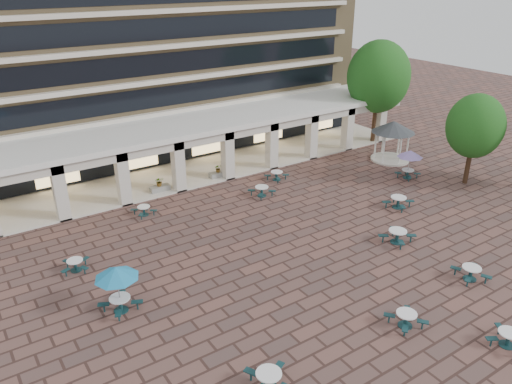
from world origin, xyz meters
TOP-DOWN VIEW (x-y plane):
  - ground at (0.00, 0.00)m, footprint 120.00×120.00m
  - apartment_building at (0.00, 25.47)m, footprint 40.00×15.50m
  - retail_arcade at (0.00, 14.80)m, footprint 42.00×6.60m
  - picnic_table_0 at (-7.66, -7.16)m, footprint 2.11×2.11m
  - picnic_table_1 at (2.54, -11.00)m, footprint 1.89×1.89m
  - picnic_table_2 at (5.46, -2.02)m, footprint 2.09×2.09m
  - picnic_table_3 at (5.70, -6.92)m, footprint 2.02×2.02m
  - picnic_table_4 at (-10.82, 0.86)m, footprint 2.14×2.14m
  - picnic_table_5 at (-0.18, -7.59)m, footprint 1.76×1.76m
  - picnic_table_7 at (9.24, 1.28)m, footprint 2.11×2.11m
  - picnic_table_8 at (-11.66, 5.68)m, footprint 1.76×1.76m
  - picnic_table_9 at (2.45, 8.15)m, footprint 1.78×1.78m
  - picnic_table_11 at (14.00, 4.54)m, footprint 1.99×1.99m
  - picnic_table_12 at (-5.92, 10.00)m, footprint 1.56×1.56m
  - picnic_table_13 at (5.13, 10.00)m, footprint 1.85×1.85m
  - gazebo at (15.95, 8.15)m, footprint 3.70×3.70m
  - tree_east_a at (16.97, 1.38)m, footprint 4.20×4.20m
  - tree_east_c at (18.25, 12.50)m, footprint 5.72×5.72m
  - planter_left at (-3.48, 12.90)m, footprint 1.50×0.67m
  - planter_right at (1.52, 12.90)m, footprint 1.50×0.69m

SIDE VIEW (x-z plane):
  - ground at x=0.00m, z-range 0.00..0.00m
  - picnic_table_12 at x=-5.92m, z-range 0.06..0.70m
  - picnic_table_8 at x=-11.66m, z-range 0.06..0.72m
  - planter_right at x=1.52m, z-range -0.15..0.99m
  - picnic_table_13 at x=5.13m, z-range 0.07..0.77m
  - picnic_table_1 at x=2.54m, z-range 0.07..0.79m
  - picnic_table_5 at x=-0.18m, z-range 0.07..0.80m
  - picnic_table_9 at x=2.45m, z-range 0.07..0.80m
  - picnic_table_3 at x=5.70m, z-range 0.07..0.82m
  - planter_left at x=-3.48m, z-range -0.14..1.07m
  - picnic_table_0 at x=-7.66m, z-range 0.08..0.87m
  - picnic_table_7 at x=9.24m, z-range 0.08..0.88m
  - picnic_table_2 at x=5.46m, z-range 0.08..0.90m
  - picnic_table_11 at x=14.00m, z-range 0.80..3.10m
  - picnic_table_4 at x=-10.82m, z-range 0.86..3.33m
  - gazebo at x=15.95m, z-range 0.87..4.32m
  - retail_arcade at x=0.00m, z-range 0.80..5.20m
  - tree_east_a at x=16.97m, z-range 1.07..8.06m
  - tree_east_c at x=18.25m, z-range 1.46..10.99m
  - apartment_building at x=0.00m, z-range 0.00..25.20m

